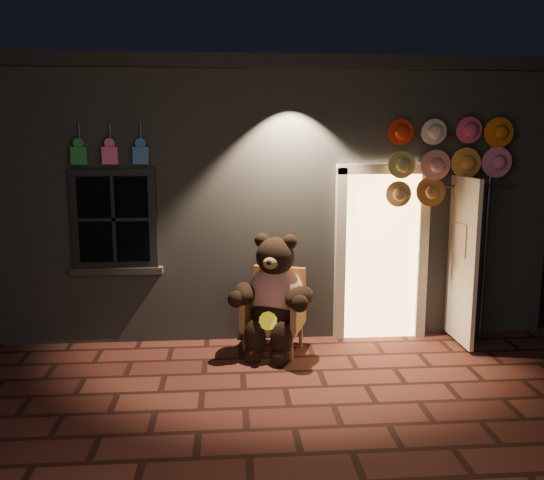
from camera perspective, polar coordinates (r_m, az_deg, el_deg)
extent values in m
plane|color=#5B2A22|center=(6.02, 1.30, -14.44)|extent=(60.00, 60.00, 0.00)
cube|color=slate|center=(9.51, -1.12, 4.88)|extent=(7.00, 5.00, 3.30)
cube|color=black|center=(9.52, -1.16, 15.32)|extent=(7.30, 5.30, 0.16)
cube|color=black|center=(7.10, -15.34, 2.02)|extent=(1.00, 0.10, 1.20)
cube|color=black|center=(7.07, -15.38, 1.99)|extent=(0.82, 0.06, 1.02)
cube|color=slate|center=(7.21, -15.11, -2.94)|extent=(1.10, 0.14, 0.08)
cube|color=#FEC372|center=(7.34, 10.69, -1.52)|extent=(0.92, 0.10, 2.10)
cube|color=beige|center=(7.18, 6.76, -1.66)|extent=(0.12, 0.12, 2.20)
cube|color=beige|center=(7.45, 14.63, -1.49)|extent=(0.12, 0.12, 2.20)
cube|color=beige|center=(7.16, 11.05, 6.92)|extent=(1.16, 0.12, 0.12)
cube|color=beige|center=(7.28, 18.34, -1.95)|extent=(0.05, 0.80, 2.00)
cube|color=#248533|center=(7.04, -18.56, 7.93)|extent=(0.18, 0.07, 0.20)
cylinder|color=#59595E|center=(7.10, -18.56, 9.96)|extent=(0.02, 0.02, 0.25)
cube|color=#DF5C8B|center=(6.97, -15.74, 8.05)|extent=(0.18, 0.07, 0.20)
cylinder|color=#59595E|center=(7.02, -15.75, 10.11)|extent=(0.02, 0.02, 0.25)
cube|color=#3161AD|center=(6.91, -12.87, 8.16)|extent=(0.18, 0.07, 0.20)
cylinder|color=#59595E|center=(6.97, -12.88, 10.23)|extent=(0.02, 0.02, 0.25)
cube|color=#A56640|center=(6.84, 0.18, -8.36)|extent=(0.80, 0.77, 0.09)
cube|color=#A56640|center=(7.00, 0.75, -5.21)|extent=(0.62, 0.28, 0.64)
cube|color=#A56640|center=(6.85, -2.31, -6.75)|extent=(0.25, 0.54, 0.36)
cube|color=#A56640|center=(6.70, 2.64, -7.13)|extent=(0.25, 0.54, 0.36)
cylinder|color=#A56640|center=(6.75, -2.67, -10.36)|extent=(0.05, 0.05, 0.29)
cylinder|color=#A56640|center=(6.61, 1.93, -10.79)|extent=(0.05, 0.05, 0.29)
cylinder|color=#A56640|center=(7.20, -1.43, -9.01)|extent=(0.05, 0.05, 0.29)
cylinder|color=#A56640|center=(7.08, 2.87, -9.37)|extent=(0.05, 0.05, 0.29)
ellipsoid|color=red|center=(6.78, 0.42, -5.31)|extent=(0.80, 0.72, 0.69)
ellipsoid|color=black|center=(6.77, 0.25, -7.13)|extent=(0.66, 0.61, 0.32)
sphere|color=black|center=(6.63, 0.32, -1.62)|extent=(0.57, 0.57, 0.44)
sphere|color=black|center=(6.67, -0.98, -0.04)|extent=(0.17, 0.17, 0.17)
sphere|color=black|center=(6.59, 1.77, -0.16)|extent=(0.17, 0.17, 0.17)
ellipsoid|color=olive|center=(6.45, -0.14, -2.31)|extent=(0.20, 0.17, 0.14)
ellipsoid|color=black|center=(6.67, -2.79, -5.33)|extent=(0.26, 0.45, 0.25)
ellipsoid|color=black|center=(6.50, 2.76, -5.72)|extent=(0.48, 0.51, 0.25)
ellipsoid|color=black|center=(6.61, -1.71, -9.66)|extent=(0.25, 0.25, 0.43)
ellipsoid|color=black|center=(6.54, 0.92, -9.90)|extent=(0.25, 0.25, 0.43)
sphere|color=black|center=(6.62, -1.85, -11.24)|extent=(0.23, 0.23, 0.23)
sphere|color=black|center=(6.55, 0.79, -11.50)|extent=(0.23, 0.23, 0.23)
cylinder|color=yellow|center=(6.51, -0.41, -8.02)|extent=(0.23, 0.15, 0.20)
cylinder|color=#59595E|center=(7.64, 20.48, 0.86)|extent=(0.04, 0.04, 2.73)
cylinder|color=#59595E|center=(7.42, 18.94, 9.71)|extent=(1.21, 0.03, 0.03)
cylinder|color=#59595E|center=(7.42, 18.81, 7.38)|extent=(1.21, 0.03, 0.03)
cylinder|color=#59595E|center=(7.44, 18.68, 5.05)|extent=(1.21, 0.03, 0.03)
cylinder|color=red|center=(7.06, 12.67, 10.43)|extent=(0.34, 0.11, 0.35)
cylinder|color=beige|center=(7.17, 15.88, 10.28)|extent=(0.34, 0.11, 0.35)
cylinder|color=#C73F6D|center=(7.29, 18.99, 10.11)|extent=(0.34, 0.11, 0.35)
cylinder|color=orange|center=(7.51, 21.67, 9.93)|extent=(0.34, 0.11, 0.35)
cylinder|color=tan|center=(7.04, 12.63, 7.55)|extent=(0.34, 0.11, 0.35)
cylinder|color=tan|center=(7.14, 15.83, 7.45)|extent=(0.34, 0.11, 0.35)
cylinder|color=gold|center=(7.35, 18.65, 7.36)|extent=(0.34, 0.11, 0.35)
cylinder|color=pink|center=(7.49, 21.60, 7.23)|extent=(0.34, 0.11, 0.35)
cylinder|color=#E2A058|center=(7.03, 12.60, 4.67)|extent=(0.34, 0.11, 0.35)
cylinder|color=brown|center=(7.22, 15.53, 4.67)|extent=(0.34, 0.11, 0.35)
cylinder|color=#FACA74|center=(7.34, 18.59, 4.60)|extent=(0.34, 0.11, 0.35)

